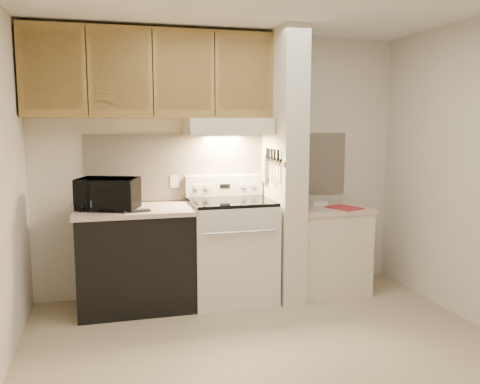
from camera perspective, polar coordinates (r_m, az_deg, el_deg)
name	(u,v)px	position (r m, az deg, el deg)	size (l,w,h in m)	color
floor	(270,351)	(3.90, 3.34, -17.42)	(3.60, 3.60, 0.00)	tan
wall_back	(223,165)	(4.99, -1.97, 3.10)	(3.60, 0.02, 2.50)	beige
backsplash	(223,166)	(4.98, -1.94, 2.92)	(2.60, 0.02, 0.63)	beige
range_body	(231,252)	(4.79, -0.99, -6.70)	(0.76, 0.65, 0.92)	silver
oven_window	(240,256)	(4.48, 0.00, -7.19)	(0.50, 0.01, 0.30)	black
oven_handle	(241,232)	(4.39, 0.13, -4.54)	(0.02, 0.02, 0.65)	silver
cooktop	(231,201)	(4.69, -1.00, -1.07)	(0.74, 0.64, 0.03)	black
range_backguard	(224,185)	(4.95, -1.80, 0.74)	(0.76, 0.08, 0.20)	silver
range_display	(225,186)	(4.91, -1.69, 0.68)	(0.10, 0.01, 0.04)	black
range_knob_left_outer	(197,187)	(4.85, -4.91, 0.57)	(0.05, 0.05, 0.02)	silver
range_knob_left_inner	(207,187)	(4.87, -3.75, 0.61)	(0.05, 0.05, 0.02)	silver
range_knob_right_inner	(243,185)	(4.95, 0.34, 0.74)	(0.05, 0.05, 0.02)	silver
range_knob_right_outer	(253,185)	(4.98, 1.45, 0.78)	(0.05, 0.05, 0.02)	silver
dishwasher_front	(136,260)	(4.68, -11.63, -7.53)	(1.00, 0.63, 0.87)	black
left_countertop	(134,210)	(4.58, -11.79, -2.03)	(1.04, 0.67, 0.04)	beige
spoon_rest	(137,211)	(4.38, -11.54, -2.11)	(0.23, 0.07, 0.02)	black
teal_jar	(93,206)	(4.46, -16.23, -1.50)	(0.09, 0.09, 0.10)	#2E6E71
outlet	(174,181)	(4.89, -7.38, 1.18)	(0.08, 0.01, 0.12)	beige
microwave	(108,194)	(4.53, -14.61, -0.20)	(0.50, 0.34, 0.28)	black
partition_pillar	(284,166)	(4.80, 4.93, 2.89)	(0.22, 0.70, 2.50)	beige
pillar_trim	(272,161)	(4.75, 3.62, 3.46)	(0.01, 0.70, 0.04)	olive
knife_strip	(273,160)	(4.70, 3.75, 3.66)	(0.02, 0.42, 0.04)	black
knife_blade_a	(278,172)	(4.56, 4.24, 2.26)	(0.01, 0.04, 0.16)	silver
knife_handle_a	(278,155)	(4.54, 4.30, 4.13)	(0.02, 0.02, 0.10)	black
knife_blade_b	(274,172)	(4.64, 3.89, 2.23)	(0.01, 0.04, 0.18)	silver
knife_handle_b	(275,155)	(4.63, 3.91, 4.21)	(0.02, 0.02, 0.10)	black
knife_blade_c	(272,172)	(4.71, 3.59, 2.20)	(0.01, 0.04, 0.20)	silver
knife_handle_c	(272,154)	(4.70, 3.59, 4.27)	(0.02, 0.02, 0.10)	black
knife_blade_d	(269,170)	(4.78, 3.31, 2.53)	(0.01, 0.04, 0.16)	silver
knife_handle_d	(269,154)	(4.78, 3.27, 4.33)	(0.02, 0.02, 0.10)	black
knife_blade_e	(266,170)	(4.86, 2.98, 2.50)	(0.01, 0.04, 0.18)	silver
knife_handle_e	(267,153)	(4.84, 3.05, 4.37)	(0.02, 0.02, 0.10)	black
oven_mitt	(265,168)	(4.92, 2.81, 2.69)	(0.03, 0.11, 0.27)	gray
right_cab_base	(327,251)	(5.11, 9.71, -6.51)	(0.70, 0.60, 0.81)	beige
right_countertop	(328,208)	(5.02, 9.82, -1.80)	(0.74, 0.64, 0.04)	beige
red_folder	(344,208)	(4.93, 11.61, -1.74)	(0.23, 0.31, 0.01)	#B2262D
white_box	(320,203)	(5.06, 8.98, -1.27)	(0.14, 0.09, 0.04)	white
range_hood	(228,126)	(4.76, -1.39, 7.40)	(0.78, 0.44, 0.15)	beige
hood_lip	(233,131)	(4.55, -0.76, 6.81)	(0.78, 0.04, 0.06)	beige
upper_cabinets	(151,74)	(4.71, -9.95, 12.89)	(2.18, 0.33, 0.77)	olive
cab_door_a	(52,70)	(4.54, -20.35, 12.71)	(0.46, 0.01, 0.63)	olive
cab_gap_a	(87,71)	(4.53, -16.83, 12.88)	(0.01, 0.01, 0.73)	black
cab_door_b	(120,72)	(4.53, -13.29, 13.00)	(0.46, 0.01, 0.63)	olive
cab_gap_b	(153,73)	(4.55, -9.76, 13.07)	(0.01, 0.01, 0.73)	black
cab_door_c	(184,73)	(4.58, -6.28, 13.10)	(0.46, 0.01, 0.63)	olive
cab_gap_c	(215,74)	(4.63, -2.85, 13.08)	(0.01, 0.01, 0.73)	black
cab_door_d	(244,75)	(4.69, 0.48, 13.01)	(0.46, 0.01, 0.63)	olive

